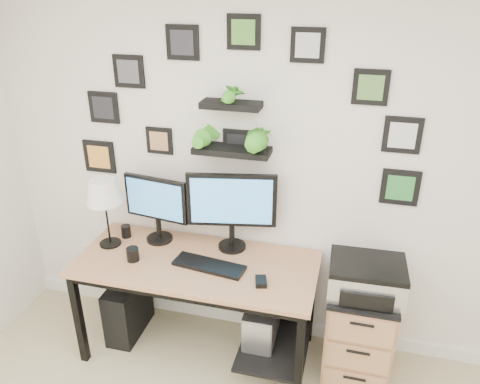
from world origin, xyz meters
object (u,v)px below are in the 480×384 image
(file_cabinet, at_px, (358,330))
(printer, at_px, (367,278))
(table_lamp, at_px, (104,193))
(pc_tower_grey, at_px, (263,328))
(desk, at_px, (203,275))
(monitor_right, at_px, (232,206))
(monitor_left, at_px, (156,205))
(mug, at_px, (133,254))
(pc_tower_black, at_px, (128,307))

(file_cabinet, height_order, printer, printer)
(table_lamp, height_order, pc_tower_grey, table_lamp)
(desk, xyz_separation_m, monitor_right, (0.15, 0.19, 0.45))
(monitor_left, bearing_deg, table_lamp, -156.29)
(file_cabinet, bearing_deg, pc_tower_grey, -178.33)
(mug, bearing_deg, desk, 15.24)
(pc_tower_grey, relative_size, printer, 0.98)
(printer, bearing_deg, file_cabinet, 96.66)
(desk, distance_m, table_lamp, 0.87)
(pc_tower_grey, distance_m, file_cabinet, 0.65)
(pc_tower_black, xyz_separation_m, printer, (1.67, 0.01, 0.56))
(mug, relative_size, file_cabinet, 0.14)
(file_cabinet, bearing_deg, printer, -83.34)
(monitor_left, xyz_separation_m, table_lamp, (-0.31, -0.14, 0.11))
(printer, bearing_deg, monitor_right, 169.86)
(pc_tower_black, bearing_deg, pc_tower_grey, 0.88)
(printer, bearing_deg, mug, -174.31)
(monitor_right, distance_m, printer, 0.97)
(table_lamp, xyz_separation_m, file_cabinet, (1.75, 0.03, -0.81))
(mug, distance_m, pc_tower_grey, 1.04)
(monitor_right, xyz_separation_m, mug, (-0.60, -0.31, -0.28))
(desk, height_order, pc_tower_black, desk)
(monitor_left, bearing_deg, pc_tower_black, -147.07)
(monitor_left, distance_m, printer, 1.47)
(table_lamp, distance_m, printer, 1.79)
(monitor_right, bearing_deg, pc_tower_black, -166.94)
(pc_tower_grey, bearing_deg, monitor_left, 171.22)
(mug, xyz_separation_m, pc_tower_grey, (0.86, 0.16, -0.57))
(pc_tower_black, xyz_separation_m, pc_tower_grey, (1.02, 0.02, 0.01))
(mug, height_order, printer, printer)
(file_cabinet, relative_size, printer, 1.42)
(table_lamp, bearing_deg, mug, -30.54)
(monitor_left, distance_m, mug, 0.38)
(monitor_right, bearing_deg, pc_tower_grey, -30.03)
(table_lamp, relative_size, pc_tower_grey, 1.07)
(pc_tower_grey, bearing_deg, desk, -174.54)
(monitor_left, distance_m, table_lamp, 0.36)
(table_lamp, bearing_deg, desk, -2.08)
(desk, xyz_separation_m, file_cabinet, (1.06, 0.06, -0.29))
(printer, bearing_deg, desk, -178.46)
(desk, relative_size, pc_tower_grey, 3.46)
(mug, relative_size, printer, 0.20)
(pc_tower_grey, bearing_deg, table_lamp, -179.27)
(desk, xyz_separation_m, pc_tower_grey, (0.41, 0.04, -0.40))
(table_lamp, distance_m, pc_tower_black, 0.93)
(file_cabinet, bearing_deg, pc_tower_black, -178.51)
(table_lamp, distance_m, file_cabinet, 1.93)
(printer, bearing_deg, pc_tower_black, -179.54)
(desk, xyz_separation_m, pc_tower_black, (-0.61, 0.01, -0.41))
(pc_tower_black, bearing_deg, table_lamp, 172.51)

